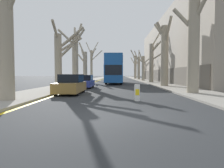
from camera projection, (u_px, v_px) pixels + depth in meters
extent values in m
plane|color=#2B2D30|center=(115.00, 118.00, 6.92)|extent=(300.00, 300.00, 0.00)
cube|color=gray|center=(95.00, 79.00, 57.00)|extent=(3.50, 120.00, 0.12)
cube|color=gray|center=(139.00, 79.00, 56.66)|extent=(3.50, 120.00, 0.12)
cube|color=#9E9384|center=(186.00, 51.00, 37.51)|extent=(10.00, 42.88, 11.76)
cube|color=#5E584F|center=(159.00, 76.00, 37.88)|extent=(0.12, 42.03, 2.35)
cube|color=yellow|center=(102.00, 79.00, 56.95)|extent=(0.24, 120.00, 0.01)
cylinder|color=gray|center=(6.00, 32.00, 10.58)|extent=(0.76, 0.76, 7.48)
cylinder|color=gray|center=(12.00, 0.00, 10.31)|extent=(1.27, 0.69, 1.88)
cylinder|color=gray|center=(58.00, 62.00, 19.84)|extent=(0.70, 0.70, 5.47)
cylinder|color=gray|center=(71.00, 38.00, 19.79)|extent=(2.68, 0.45, 2.33)
cylinder|color=gray|center=(65.00, 52.00, 19.60)|extent=(1.69, 0.62, 1.46)
cylinder|color=gray|center=(70.00, 45.00, 20.11)|extent=(2.39, 1.04, 1.76)
cylinder|color=gray|center=(55.00, 30.00, 18.77)|extent=(0.32, 2.02, 1.60)
cylinder|color=gray|center=(68.00, 41.00, 19.99)|extent=(2.11, 0.83, 1.80)
cylinder|color=gray|center=(75.00, 61.00, 27.67)|extent=(0.83, 0.83, 6.76)
cylinder|color=gray|center=(75.00, 47.00, 27.02)|extent=(0.43, 1.39, 2.34)
cylinder|color=gray|center=(67.00, 38.00, 27.47)|extent=(2.51, 0.45, 2.37)
cylinder|color=gray|center=(75.00, 35.00, 28.77)|extent=(0.91, 2.84, 2.74)
cylinder|color=gray|center=(78.00, 34.00, 28.10)|extent=(1.06, 1.64, 3.17)
cylinder|color=gray|center=(80.00, 36.00, 27.18)|extent=(1.70, 0.96, 1.90)
cylinder|color=gray|center=(85.00, 67.00, 36.69)|extent=(0.75, 0.75, 5.58)
cylinder|color=gray|center=(83.00, 56.00, 37.13)|extent=(1.15, 1.42, 2.45)
cylinder|color=gray|center=(82.00, 59.00, 36.89)|extent=(1.61, 0.83, 1.86)
cylinder|color=gray|center=(82.00, 49.00, 36.84)|extent=(1.52, 0.94, 2.72)
cylinder|color=gray|center=(91.00, 66.00, 45.52)|extent=(0.53, 0.53, 6.92)
cylinder|color=gray|center=(89.00, 48.00, 46.24)|extent=(1.67, 2.03, 3.12)
cylinder|color=gray|center=(94.00, 52.00, 44.69)|extent=(1.41, 1.53, 1.53)
cylinder|color=gray|center=(92.00, 56.00, 44.31)|extent=(0.98, 2.37, 2.07)
cylinder|color=gray|center=(95.00, 48.00, 46.27)|extent=(1.58, 2.17, 3.04)
cylinder|color=gray|center=(97.00, 56.00, 44.82)|extent=(2.71, 1.32, 2.29)
cylinder|color=gray|center=(193.00, 45.00, 14.70)|extent=(0.84, 0.84, 7.32)
cylinder|color=gray|center=(184.00, 20.00, 14.86)|extent=(1.65, 0.84, 1.86)
cylinder|color=gray|center=(165.00, 56.00, 23.68)|extent=(0.88, 0.88, 7.20)
cylinder|color=gray|center=(160.00, 32.00, 24.09)|extent=(1.36, 1.47, 2.17)
cylinder|color=gray|center=(168.00, 31.00, 22.67)|extent=(0.60, 2.06, 3.12)
cylinder|color=gray|center=(161.00, 31.00, 23.43)|extent=(1.32, 0.60, 2.05)
cylinder|color=gray|center=(151.00, 63.00, 34.06)|extent=(0.71, 0.71, 6.65)
cylinder|color=gray|center=(155.00, 48.00, 33.89)|extent=(1.29, 0.30, 1.65)
cylinder|color=gray|center=(158.00, 56.00, 33.57)|extent=(2.24, 1.09, 1.54)
cylinder|color=gray|center=(158.00, 44.00, 32.74)|extent=(2.07, 2.57, 2.53)
cylinder|color=gray|center=(156.00, 39.00, 34.46)|extent=(2.06, 1.58, 3.02)
cylinder|color=gray|center=(143.00, 69.00, 43.32)|extent=(0.64, 0.64, 5.40)
cylinder|color=gray|center=(141.00, 58.00, 42.80)|extent=(1.25, 1.13, 2.63)
cylinder|color=gray|center=(147.00, 60.00, 42.43)|extent=(1.83, 1.80, 1.52)
cylinder|color=gray|center=(139.00, 59.00, 43.07)|extent=(1.90, 0.59, 1.50)
cylinder|color=gray|center=(139.00, 68.00, 52.95)|extent=(0.69, 0.69, 6.15)
cylinder|color=gray|center=(137.00, 57.00, 52.27)|extent=(1.57, 1.43, 2.95)
cylinder|color=gray|center=(136.00, 61.00, 53.90)|extent=(1.49, 2.33, 2.48)
cylinder|color=gray|center=(139.00, 54.00, 53.53)|extent=(0.48, 1.78, 2.45)
cylinder|color=gray|center=(135.00, 67.00, 62.02)|extent=(0.81, 0.81, 7.25)
cylinder|color=gray|center=(138.00, 62.00, 62.10)|extent=(2.01, 0.69, 1.97)
cylinder|color=gray|center=(137.00, 59.00, 61.90)|extent=(1.46, 0.35, 1.62)
cylinder|color=gray|center=(133.00, 55.00, 60.98)|extent=(1.88, 2.08, 2.75)
cylinder|color=gray|center=(133.00, 61.00, 63.01)|extent=(1.57, 2.47, 2.80)
cube|color=#19519E|center=(114.00, 74.00, 32.12)|extent=(2.54, 11.86, 2.46)
cube|color=#19519E|center=(114.00, 62.00, 32.03)|extent=(2.49, 11.62, 1.40)
cube|color=navy|center=(114.00, 57.00, 31.99)|extent=(2.49, 11.62, 0.12)
cube|color=black|center=(114.00, 71.00, 32.10)|extent=(2.57, 10.43, 1.28)
cube|color=black|center=(114.00, 61.00, 32.02)|extent=(2.57, 10.43, 1.06)
cube|color=black|center=(113.00, 70.00, 26.20)|extent=(2.29, 0.06, 1.34)
cylinder|color=black|center=(106.00, 81.00, 28.65)|extent=(0.30, 1.06, 1.06)
cylinder|color=black|center=(121.00, 81.00, 28.59)|extent=(0.30, 1.06, 1.06)
cylinder|color=black|center=(108.00, 80.00, 35.52)|extent=(0.30, 1.06, 1.06)
cylinder|color=black|center=(121.00, 80.00, 35.46)|extent=(0.30, 1.06, 1.06)
cube|color=olive|center=(71.00, 87.00, 15.18)|extent=(1.73, 4.25, 0.69)
cube|color=black|center=(71.00, 78.00, 15.40)|extent=(1.53, 2.21, 0.62)
cylinder|color=black|center=(56.00, 91.00, 13.94)|extent=(0.20, 0.63, 0.63)
cylinder|color=black|center=(77.00, 91.00, 13.90)|extent=(0.20, 0.63, 0.63)
cylinder|color=black|center=(65.00, 89.00, 16.49)|extent=(0.20, 0.63, 0.63)
cylinder|color=black|center=(83.00, 89.00, 16.44)|extent=(0.20, 0.63, 0.63)
cube|color=navy|center=(85.00, 83.00, 21.57)|extent=(1.74, 4.05, 0.64)
cube|color=black|center=(85.00, 78.00, 21.79)|extent=(1.53, 2.10, 0.60)
cylinder|color=black|center=(75.00, 86.00, 20.39)|extent=(0.20, 0.66, 0.66)
cylinder|color=black|center=(90.00, 86.00, 20.35)|extent=(0.20, 0.66, 0.66)
cylinder|color=black|center=(80.00, 84.00, 22.82)|extent=(0.20, 0.66, 0.66)
cylinder|color=black|center=(93.00, 84.00, 22.77)|extent=(0.20, 0.66, 0.66)
cylinder|color=white|center=(137.00, 93.00, 11.16)|extent=(0.31, 0.31, 0.92)
cube|color=yellow|center=(137.00, 92.00, 11.00)|extent=(0.22, 0.01, 0.33)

